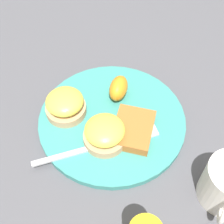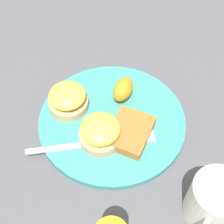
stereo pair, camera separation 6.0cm
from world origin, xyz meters
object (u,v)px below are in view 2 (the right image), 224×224
Objects in this scene: sandwich_benedict_left at (68,99)px; orange_wedge at (123,89)px; cup at (214,201)px; sandwich_benedict_right at (100,132)px; hashbrown_patty at (130,132)px; fork at (100,143)px.

sandwich_benedict_left reaches higher than orange_wedge.
sandwich_benedict_right is at bearing -94.46° from cup.
hashbrown_patty is at bearing -106.75° from cup.
sandwich_benedict_right is at bearing 8.96° from orange_wedge.
orange_wedge is at bearing -141.56° from hashbrown_patty.
sandwich_benedict_left reaches higher than fork.
cup reaches higher than orange_wedge.
orange_wedge is at bearing 135.30° from sandwich_benedict_left.
sandwich_benedict_left is 0.87× the size of hashbrown_patty.
sandwich_benedict_left is 0.41× the size of fork.
fork is 1.72× the size of cup.
sandwich_benedict_right is 0.41× the size of fork.
orange_wedge is at bearing -169.65° from fork.
orange_wedge reaches higher than hashbrown_patty.
orange_wedge is at bearing -118.33° from cup.
hashbrown_patty is at bearing 131.39° from sandwich_benedict_right.
sandwich_benedict_right reaches higher than hashbrown_patty.
orange_wedge is (-0.08, -0.06, 0.01)m from hashbrown_patty.
fork is at bearing 68.08° from sandwich_benedict_left.
sandwich_benedict_left is at bearing -87.81° from hashbrown_patty.
sandwich_benedict_right is 1.34× the size of orange_wedge.
orange_wedge is 0.31× the size of fork.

